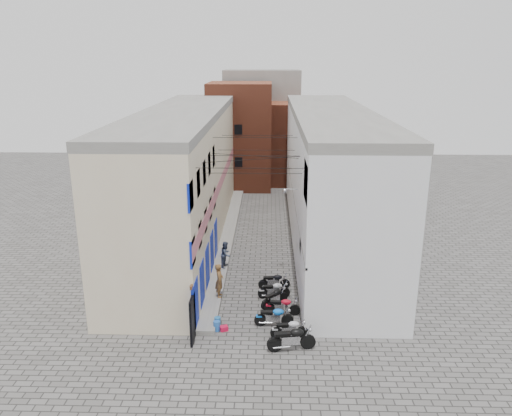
# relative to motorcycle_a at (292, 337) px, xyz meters

# --- Properties ---
(ground) EXTENTS (90.00, 90.00, 0.00)m
(ground) POSITION_rel_motorcycle_a_xyz_m (-1.90, 1.04, -0.63)
(ground) COLOR #54524F
(ground) RESTS_ON ground
(plinth) EXTENTS (0.90, 26.00, 0.25)m
(plinth) POSITION_rel_motorcycle_a_xyz_m (-3.95, 14.04, -0.51)
(plinth) COLOR slate
(plinth) RESTS_ON ground
(building_left) EXTENTS (5.10, 27.00, 9.00)m
(building_left) POSITION_rel_motorcycle_a_xyz_m (-6.88, 13.99, 3.87)
(building_left) COLOR beige
(building_left) RESTS_ON ground
(building_right) EXTENTS (5.94, 26.00, 9.00)m
(building_right) POSITION_rel_motorcycle_a_xyz_m (3.10, 14.03, 3.87)
(building_right) COLOR silver
(building_right) RESTS_ON ground
(building_far_brick_left) EXTENTS (6.00, 6.00, 10.00)m
(building_far_brick_left) POSITION_rel_motorcycle_a_xyz_m (-3.90, 29.04, 4.37)
(building_far_brick_left) COLOR brown
(building_far_brick_left) RESTS_ON ground
(building_far_brick_right) EXTENTS (5.00, 6.00, 8.00)m
(building_far_brick_right) POSITION_rel_motorcycle_a_xyz_m (1.10, 31.04, 3.37)
(building_far_brick_right) COLOR brown
(building_far_brick_right) RESTS_ON ground
(building_far_concrete) EXTENTS (8.00, 5.00, 11.00)m
(building_far_concrete) POSITION_rel_motorcycle_a_xyz_m (-1.90, 35.04, 4.87)
(building_far_concrete) COLOR slate
(building_far_concrete) RESTS_ON ground
(far_shopfront) EXTENTS (2.00, 0.30, 2.40)m
(far_shopfront) POSITION_rel_motorcycle_a_xyz_m (-1.90, 26.24, 0.57)
(far_shopfront) COLOR black
(far_shopfront) RESTS_ON ground
(overhead_wires) EXTENTS (5.80, 13.02, 1.32)m
(overhead_wires) POSITION_rel_motorcycle_a_xyz_m (-1.90, 8.68, 6.49)
(overhead_wires) COLOR black
(overhead_wires) RESTS_ON ground
(motorcycle_a) EXTENTS (2.27, 1.04, 1.26)m
(motorcycle_a) POSITION_rel_motorcycle_a_xyz_m (0.00, 0.00, 0.00)
(motorcycle_a) COLOR black
(motorcycle_a) RESTS_ON ground
(motorcycle_b) EXTENTS (1.82, 0.74, 1.03)m
(motorcycle_b) POSITION_rel_motorcycle_a_xyz_m (-0.05, 0.99, -0.12)
(motorcycle_b) COLOR #B9B9BE
(motorcycle_b) RESTS_ON ground
(motorcycle_c) EXTENTS (1.90, 0.64, 1.09)m
(motorcycle_c) POSITION_rel_motorcycle_a_xyz_m (-0.75, 2.05, -0.08)
(motorcycle_c) COLOR blue
(motorcycle_c) RESTS_ON ground
(motorcycle_d) EXTENTS (1.82, 0.67, 1.04)m
(motorcycle_d) POSITION_rel_motorcycle_a_xyz_m (-0.33, 3.13, -0.11)
(motorcycle_d) COLOR #B70D22
(motorcycle_d) RESTS_ON ground
(motorcycle_e) EXTENTS (1.71, 1.64, 1.04)m
(motorcycle_e) POSITION_rel_motorcycle_a_xyz_m (-0.71, 4.05, -0.11)
(motorcycle_e) COLOR black
(motorcycle_e) RESTS_ON ground
(motorcycle_f) EXTENTS (1.80, 0.77, 1.01)m
(motorcycle_f) POSITION_rel_motorcycle_a_xyz_m (-0.73, 4.95, -0.13)
(motorcycle_f) COLOR #BCBCC1
(motorcycle_f) RESTS_ON ground
(motorcycle_g) EXTENTS (1.80, 0.69, 1.02)m
(motorcycle_g) POSITION_rel_motorcycle_a_xyz_m (-0.72, 6.03, -0.12)
(motorcycle_g) COLOR black
(motorcycle_g) RESTS_ON ground
(person_a) EXTENTS (0.45, 0.68, 1.83)m
(person_a) POSITION_rel_motorcycle_a_xyz_m (-3.60, 4.54, 0.53)
(person_a) COLOR brown
(person_a) RESTS_ON plinth
(person_b) EXTENTS (0.81, 0.92, 1.59)m
(person_b) POSITION_rel_motorcycle_a_xyz_m (-3.60, 8.44, 0.41)
(person_b) COLOR #363F52
(person_b) RESTS_ON plinth
(water_jug_near) EXTENTS (0.33, 0.33, 0.49)m
(water_jug_near) POSITION_rel_motorcycle_a_xyz_m (-3.45, 1.54, -0.39)
(water_jug_near) COLOR blue
(water_jug_near) RESTS_ON ground
(water_jug_far) EXTENTS (0.37, 0.37, 0.47)m
(water_jug_far) POSITION_rel_motorcycle_a_xyz_m (-3.45, 1.92, -0.39)
(water_jug_far) COLOR #226BAB
(water_jug_far) RESTS_ON ground
(red_crate) EXTENTS (0.44, 0.39, 0.23)m
(red_crate) POSITION_rel_motorcycle_a_xyz_m (-3.11, 1.54, -0.52)
(red_crate) COLOR red
(red_crate) RESTS_ON ground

